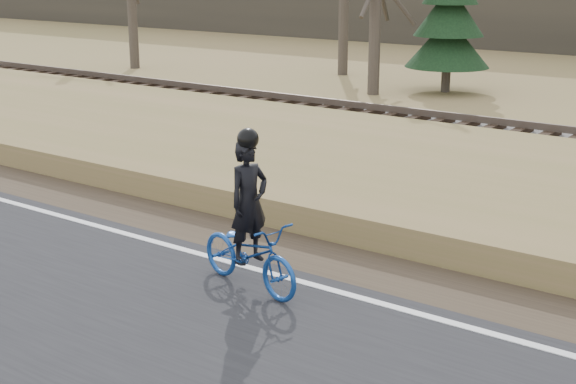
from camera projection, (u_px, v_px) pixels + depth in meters
The scene contains 9 objects.
ground at pixel (201, 266), 10.78m from camera, with size 120.00×120.00×0.00m, color olive.
road at pixel (50, 331), 8.82m from camera, with size 120.00×6.00×0.06m, color black.
edge_line at pixel (211, 257), 10.92m from camera, with size 120.00×0.12×0.01m, color silver.
shoulder at pixel (256, 240), 11.71m from camera, with size 120.00×1.60×0.04m, color #473A2B.
embankment at pixel (361, 183), 14.00m from camera, with size 120.00×5.00×0.44m, color olive.
ballast at pixel (453, 144), 16.97m from camera, with size 120.00×3.00×0.45m, color slate.
railroad at pixel (453, 129), 16.88m from camera, with size 120.00×2.40×0.29m.
cyclist at pixel (249, 239), 9.75m from camera, with size 1.78×0.93×2.01m.
conifer at pixel (449, 12), 24.39m from camera, with size 2.60×2.60×5.15m.
Camera 1 is at (6.82, -7.51, 3.95)m, focal length 50.00 mm.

